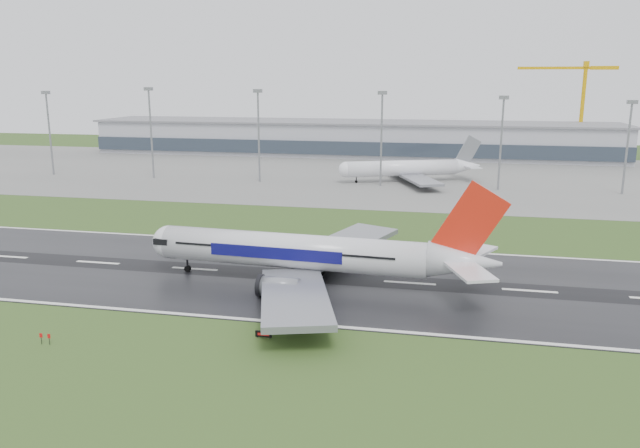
# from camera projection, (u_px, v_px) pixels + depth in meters

# --- Properties ---
(ground) EXTENTS (520.00, 520.00, 0.00)m
(ground) POSITION_uv_depth(u_px,v_px,m) (195.00, 269.00, 115.09)
(ground) COLOR #2B471A
(ground) RESTS_ON ground
(runway) EXTENTS (400.00, 45.00, 0.10)m
(runway) POSITION_uv_depth(u_px,v_px,m) (195.00, 269.00, 115.07)
(runway) COLOR black
(runway) RESTS_ON ground
(apron) EXTENTS (400.00, 130.00, 0.08)m
(apron) POSITION_uv_depth(u_px,v_px,m) (326.00, 173.00, 234.19)
(apron) COLOR slate
(apron) RESTS_ON ground
(terminal) EXTENTS (240.00, 36.00, 15.00)m
(terminal) POSITION_uv_depth(u_px,v_px,m) (351.00, 139.00, 289.66)
(terminal) COLOR #999AA4
(terminal) RESTS_ON ground
(main_airliner) EXTENTS (65.27, 62.51, 18.27)m
(main_airliner) POSITION_uv_depth(u_px,v_px,m) (316.00, 232.00, 105.16)
(main_airliner) COLOR silver
(main_airliner) RESTS_ON runway
(parked_airliner) EXTENTS (65.68, 63.66, 15.15)m
(parked_airliner) POSITION_uv_depth(u_px,v_px,m) (408.00, 160.00, 212.52)
(parked_airliner) COLOR white
(parked_airliner) RESTS_ON apron
(tower_crane) EXTENTS (43.35, 3.65, 42.87)m
(tower_crane) POSITION_uv_depth(u_px,v_px,m) (582.00, 110.00, 279.98)
(tower_crane) COLOR #D89E06
(tower_crane) RESTS_ON ground
(runway_sign) EXTENTS (2.26, 1.01, 1.04)m
(runway_sign) POSITION_uv_depth(u_px,v_px,m) (264.00, 335.00, 84.30)
(runway_sign) COLOR black
(runway_sign) RESTS_ON ground
(floodmast_0) EXTENTS (0.64, 0.64, 29.53)m
(floodmast_0) POSITION_uv_depth(u_px,v_px,m) (50.00, 135.00, 226.72)
(floodmast_0) COLOR gray
(floodmast_0) RESTS_ON ground
(floodmast_1) EXTENTS (0.64, 0.64, 30.94)m
(floodmast_1) POSITION_uv_depth(u_px,v_px,m) (151.00, 135.00, 218.47)
(floodmast_1) COLOR gray
(floodmast_1) RESTS_ON ground
(floodmast_2) EXTENTS (0.64, 0.64, 30.38)m
(floodmast_2) POSITION_uv_depth(u_px,v_px,m) (259.00, 138.00, 210.58)
(floodmast_2) COLOR gray
(floodmast_2) RESTS_ON ground
(floodmast_3) EXTENTS (0.64, 0.64, 29.93)m
(floodmast_3) POSITION_uv_depth(u_px,v_px,m) (381.00, 141.00, 202.23)
(floodmast_3) COLOR gray
(floodmast_3) RESTS_ON ground
(floodmast_4) EXTENTS (0.64, 0.64, 28.65)m
(floodmast_4) POSITION_uv_depth(u_px,v_px,m) (501.00, 145.00, 194.80)
(floodmast_4) COLOR gray
(floodmast_4) RESTS_ON ground
(floodmast_5) EXTENTS (0.64, 0.64, 27.53)m
(floodmast_5) POSITION_uv_depth(u_px,v_px,m) (627.00, 150.00, 187.51)
(floodmast_5) COLOR gray
(floodmast_5) RESTS_ON ground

